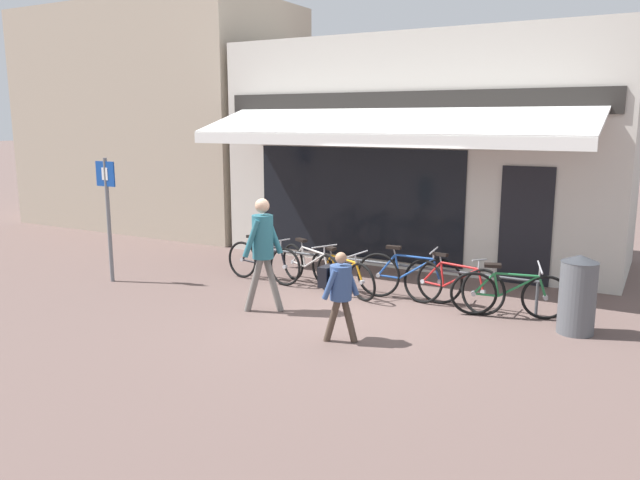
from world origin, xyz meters
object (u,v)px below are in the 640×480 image
(bicycle_black, at_px, (263,262))
(bicycle_green, at_px, (509,294))
(pedestrian_child, at_px, (339,286))
(bicycle_blue, at_px, (408,276))
(bicycle_orange, at_px, (342,274))
(litter_bin, at_px, (578,294))
(bicycle_silver, at_px, (310,266))
(pedestrian_adult, at_px, (263,242))
(bicycle_red, at_px, (452,285))
(parking_sign, at_px, (108,206))

(bicycle_black, height_order, bicycle_green, bicycle_green)
(pedestrian_child, bearing_deg, bicycle_blue, 90.29)
(bicycle_orange, relative_size, litter_bin, 1.44)
(bicycle_silver, relative_size, pedestrian_adult, 0.92)
(bicycle_blue, relative_size, litter_bin, 1.60)
(bicycle_silver, distance_m, bicycle_green, 3.49)
(bicycle_silver, xyz_separation_m, pedestrian_adult, (0.13, -1.63, 0.71))
(bicycle_green, bearing_deg, bicycle_blue, 157.40)
(litter_bin, bearing_deg, bicycle_silver, 175.16)
(bicycle_black, xyz_separation_m, bicycle_blue, (2.74, 0.14, 0.03))
(litter_bin, bearing_deg, bicycle_blue, 171.82)
(bicycle_blue, distance_m, litter_bin, 2.63)
(bicycle_silver, height_order, bicycle_blue, bicycle_blue)
(bicycle_black, distance_m, pedestrian_adult, 1.95)
(bicycle_black, bearing_deg, pedestrian_child, -32.69)
(bicycle_blue, xyz_separation_m, litter_bin, (2.59, -0.37, 0.16))
(bicycle_silver, bearing_deg, bicycle_orange, 9.65)
(bicycle_silver, distance_m, litter_bin, 4.46)
(bicycle_silver, xyz_separation_m, litter_bin, (4.44, -0.38, 0.19))
(litter_bin, bearing_deg, bicycle_orange, 177.48)
(bicycle_red, bearing_deg, pedestrian_adult, -138.90)
(bicycle_blue, relative_size, pedestrian_adult, 1.00)
(bicycle_blue, distance_m, bicycle_green, 1.64)
(litter_bin, bearing_deg, parking_sign, -171.80)
(litter_bin, bearing_deg, pedestrian_adult, -163.73)
(bicycle_red, relative_size, pedestrian_child, 1.41)
(bicycle_orange, bearing_deg, bicycle_green, 25.18)
(bicycle_black, relative_size, litter_bin, 1.53)
(bicycle_green, bearing_deg, litter_bin, -29.92)
(bicycle_blue, bearing_deg, bicycle_black, 176.99)
(bicycle_orange, xyz_separation_m, bicycle_red, (1.86, 0.13, 0.03))
(bicycle_silver, distance_m, bicycle_red, 2.60)
(bicycle_black, height_order, pedestrian_child, pedestrian_child)
(bicycle_red, bearing_deg, bicycle_blue, -177.03)
(bicycle_blue, relative_size, parking_sign, 0.79)
(pedestrian_adult, bearing_deg, pedestrian_child, -29.01)
(bicycle_orange, relative_size, pedestrian_child, 1.30)
(bicycle_silver, relative_size, bicycle_orange, 1.02)
(bicycle_orange, bearing_deg, bicycle_silver, -172.02)
(bicycle_green, height_order, pedestrian_child, pedestrian_child)
(bicycle_blue, height_order, bicycle_red, bicycle_blue)
(bicycle_black, relative_size, bicycle_green, 1.00)
(bicycle_black, xyz_separation_m, parking_sign, (-2.39, -1.35, 1.01))
(bicycle_orange, height_order, pedestrian_child, pedestrian_child)
(bicycle_silver, height_order, pedestrian_adult, pedestrian_adult)
(parking_sign, bearing_deg, bicycle_silver, 24.33)
(bicycle_blue, relative_size, bicycle_green, 1.05)
(bicycle_green, xyz_separation_m, litter_bin, (0.96, -0.22, 0.18))
(bicycle_orange, relative_size, pedestrian_adult, 0.91)
(bicycle_black, height_order, parking_sign, parking_sign)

